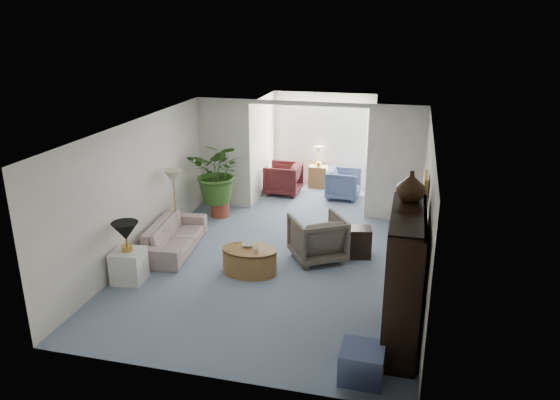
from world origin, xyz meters
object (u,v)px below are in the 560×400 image
(side_table_dark, at_px, (358,242))
(sunroom_table, at_px, (318,176))
(coffee_table, at_px, (250,261))
(sunroom_chair_blue, at_px, (344,184))
(coffee_bowl, at_px, (248,245))
(entertainment_cabinet, at_px, (404,279))
(ottoman, at_px, (362,363))
(end_table, at_px, (129,266))
(wingback_chair, at_px, (317,238))
(coffee_cup, at_px, (256,250))
(sunroom_chair_maroon, at_px, (283,179))
(plant_pot, at_px, (220,209))
(sofa, at_px, (174,236))
(floor_lamp, at_px, (173,177))
(cabinet_urn, at_px, (411,186))
(table_lamp, at_px, (125,231))
(framed_picture, at_px, (426,190))

(side_table_dark, height_order, sunroom_table, sunroom_table)
(coffee_table, distance_m, sunroom_chair_blue, 4.50)
(coffee_bowl, xyz_separation_m, entertainment_cabinet, (2.62, -1.53, 0.45))
(ottoman, bearing_deg, end_table, 158.10)
(end_table, distance_m, coffee_bowl, 2.02)
(wingback_chair, bearing_deg, coffee_cup, 15.04)
(coffee_table, bearing_deg, wingback_chair, 39.07)
(coffee_table, height_order, sunroom_chair_maroon, sunroom_chair_maroon)
(side_table_dark, distance_m, plant_pot, 3.47)
(sofa, xyz_separation_m, plant_pot, (0.21, 1.92, -0.12))
(coffee_bowl, height_order, sunroom_chair_maroon, sunroom_chair_maroon)
(wingback_chair, distance_m, entertainment_cabinet, 2.79)
(wingback_chair, bearing_deg, sunroom_table, -111.84)
(end_table, relative_size, sunroom_chair_blue, 0.70)
(floor_lamp, bearing_deg, cabinet_urn, -25.26)
(sofa, bearing_deg, floor_lamp, 15.29)
(coffee_table, bearing_deg, table_lamp, -157.64)
(ottoman, distance_m, sunroom_table, 7.74)
(table_lamp, xyz_separation_m, sunroom_table, (2.14, 5.90, -0.61))
(framed_picture, distance_m, coffee_bowl, 3.11)
(end_table, height_order, sunroom_table, sunroom_table)
(coffee_bowl, bearing_deg, sunroom_table, 86.30)
(coffee_bowl, xyz_separation_m, coffee_cup, (0.20, -0.20, 0.02))
(table_lamp, distance_m, cabinet_urn, 4.59)
(end_table, xyz_separation_m, table_lamp, (0.00, 0.00, 0.62))
(coffee_bowl, relative_size, sunroom_chair_maroon, 0.25)
(table_lamp, xyz_separation_m, floor_lamp, (-0.03, 1.94, 0.35))
(coffee_cup, height_order, cabinet_urn, cabinet_urn)
(wingback_chair, bearing_deg, coffee_bowl, 2.51)
(coffee_table, height_order, entertainment_cabinet, entertainment_cabinet)
(coffee_cup, bearing_deg, sunroom_table, 88.63)
(floor_lamp, distance_m, sunroom_chair_maroon, 3.61)
(table_lamp, xyz_separation_m, ottoman, (4.02, -1.62, -0.69))
(framed_picture, distance_m, entertainment_cabinet, 1.71)
(table_lamp, relative_size, floor_lamp, 1.22)
(cabinet_urn, bearing_deg, framed_picture, 77.11)
(sunroom_chair_blue, bearing_deg, entertainment_cabinet, -163.60)
(coffee_table, relative_size, cabinet_urn, 2.32)
(floor_lamp, bearing_deg, sofa, -68.61)
(floor_lamp, xyz_separation_m, coffee_table, (1.89, -1.18, -1.02))
(sofa, distance_m, coffee_bowl, 1.69)
(table_lamp, bearing_deg, end_table, 0.00)
(entertainment_cabinet, bearing_deg, framed_picture, 81.31)
(coffee_table, relative_size, coffee_cup, 9.95)
(table_lamp, height_order, plant_pot, table_lamp)
(entertainment_cabinet, xyz_separation_m, sunroom_chair_blue, (-1.55, 5.81, -0.57))
(entertainment_cabinet, height_order, plant_pot, entertainment_cabinet)
(ottoman, relative_size, sunroom_table, 0.93)
(table_lamp, bearing_deg, ottoman, -21.90)
(sunroom_chair_blue, bearing_deg, ottoman, -169.01)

